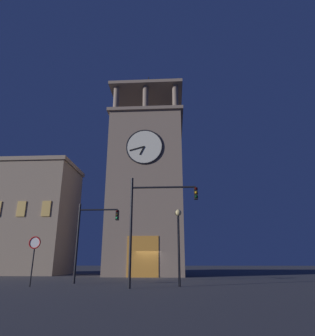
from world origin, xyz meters
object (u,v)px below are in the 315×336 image
(street_lamp, at_px, (178,231))
(traffic_signal_near, at_px, (152,213))
(no_horn_sign, at_px, (34,247))
(traffic_signal_mid, at_px, (91,230))
(clocktower, at_px, (147,190))

(street_lamp, bearing_deg, traffic_signal_near, 44.25)
(no_horn_sign, bearing_deg, traffic_signal_near, 173.67)
(traffic_signal_mid, height_order, no_horn_sign, traffic_signal_mid)
(traffic_signal_near, height_order, street_lamp, traffic_signal_near)
(street_lamp, distance_m, no_horn_sign, 9.22)
(traffic_signal_near, distance_m, traffic_signal_mid, 6.19)
(clocktower, xyz_separation_m, no_horn_sign, (5.65, 16.01, -7.47))
(traffic_signal_mid, relative_size, street_lamp, 1.19)
(traffic_signal_mid, bearing_deg, street_lamp, 160.58)
(clocktower, height_order, no_horn_sign, clocktower)
(traffic_signal_near, distance_m, street_lamp, 2.45)
(clocktower, distance_m, traffic_signal_mid, 14.65)
(clocktower, bearing_deg, traffic_signal_near, 96.30)
(traffic_signal_near, height_order, traffic_signal_mid, traffic_signal_near)
(traffic_signal_near, relative_size, no_horn_sign, 2.17)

